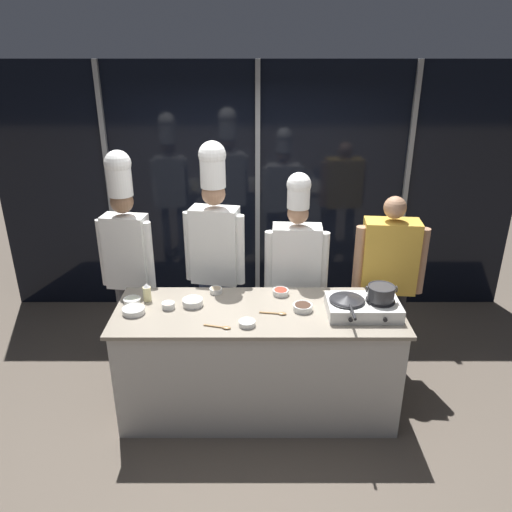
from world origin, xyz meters
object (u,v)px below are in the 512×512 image
(prep_bowl_bean_sprouts, at_px, (130,300))
(prep_bowl_chili_flakes, at_px, (278,292))
(stock_pot, at_px, (379,292))
(prep_bowl_onion, at_px, (245,323))
(frying_pan, at_px, (345,298))
(prep_bowl_mushrooms, at_px, (214,290))
(serving_spoon_solid, at_px, (276,313))
(serving_spoon_slotted, at_px, (220,327))
(chef_head, at_px, (124,244))
(squeeze_bottle_oil, at_px, (145,293))
(prep_bowl_soy_glaze, at_px, (301,307))
(prep_bowl_shrimp, at_px, (166,305))
(chef_sous, at_px, (213,240))
(prep_bowl_noodles, at_px, (131,310))
(person_guest, at_px, (386,269))
(portable_stove, at_px, (361,307))
(chef_line, at_px, (294,259))

(prep_bowl_bean_sprouts, distance_m, prep_bowl_chili_flakes, 1.20)
(stock_pot, xyz_separation_m, prep_bowl_onion, (-1.01, -0.18, -0.16))
(frying_pan, bearing_deg, prep_bowl_bean_sprouts, 173.83)
(prep_bowl_mushrooms, distance_m, serving_spoon_solid, 0.61)
(serving_spoon_slotted, bearing_deg, prep_bowl_onion, 10.67)
(chef_head, bearing_deg, squeeze_bottle_oil, 126.52)
(stock_pot, relative_size, prep_bowl_soy_glaze, 1.50)
(prep_bowl_soy_glaze, relative_size, serving_spoon_solid, 0.73)
(prep_bowl_shrimp, distance_m, chef_sous, 0.79)
(prep_bowl_shrimp, bearing_deg, serving_spoon_slotted, -33.94)
(stock_pot, relative_size, prep_bowl_mushrooms, 2.19)
(prep_bowl_mushrooms, relative_size, prep_bowl_soy_glaze, 0.68)
(prep_bowl_chili_flakes, relative_size, serving_spoon_slotted, 0.64)
(prep_bowl_onion, bearing_deg, squeeze_bottle_oil, 154.26)
(stock_pot, distance_m, prep_bowl_noodles, 1.88)
(prep_bowl_shrimp, xyz_separation_m, person_guest, (1.85, 0.58, 0.04))
(prep_bowl_onion, height_order, prep_bowl_chili_flakes, prep_bowl_chili_flakes)
(prep_bowl_mushrooms, distance_m, prep_bowl_soy_glaze, 0.75)
(chef_sous, bearing_deg, serving_spoon_slotted, 108.13)
(prep_bowl_noodles, height_order, prep_bowl_chili_flakes, same)
(prep_bowl_soy_glaze, distance_m, person_guest, 1.01)
(frying_pan, xyz_separation_m, stock_pot, (0.25, 0.01, 0.05))
(chef_sous, bearing_deg, prep_bowl_shrimp, 75.09)
(prep_bowl_onion, height_order, person_guest, person_guest)
(prep_bowl_chili_flakes, bearing_deg, serving_spoon_slotted, -130.49)
(prep_bowl_mushrooms, bearing_deg, prep_bowl_bean_sprouts, -165.61)
(serving_spoon_solid, relative_size, person_guest, 0.13)
(portable_stove, distance_m, chef_sous, 1.41)
(squeeze_bottle_oil, height_order, chef_line, chef_line)
(prep_bowl_shrimp, bearing_deg, prep_bowl_mushrooms, 36.83)
(serving_spoon_solid, distance_m, chef_line, 0.76)
(frying_pan, xyz_separation_m, prep_bowl_shrimp, (-1.37, 0.09, -0.10))
(squeeze_bottle_oil, bearing_deg, prep_bowl_onion, -25.74)
(prep_bowl_soy_glaze, xyz_separation_m, chef_sous, (-0.72, 0.69, 0.29))
(prep_bowl_bean_sprouts, relative_size, serving_spoon_solid, 0.65)
(squeeze_bottle_oil, distance_m, chef_line, 1.33)
(prep_bowl_soy_glaze, bearing_deg, chef_line, 90.31)
(chef_sous, bearing_deg, prep_bowl_onion, 119.02)
(prep_bowl_noodles, xyz_separation_m, chef_head, (-0.19, 0.70, 0.27))
(prep_bowl_soy_glaze, xyz_separation_m, chef_head, (-1.49, 0.65, 0.27))
(serving_spoon_slotted, bearing_deg, chef_head, 134.15)
(chef_sous, relative_size, chef_line, 1.14)
(squeeze_bottle_oil, xyz_separation_m, serving_spoon_solid, (1.04, -0.22, -0.07))
(prep_bowl_noodles, xyz_separation_m, person_guest, (2.10, 0.65, 0.04))
(stock_pot, height_order, prep_bowl_noodles, stock_pot)
(squeeze_bottle_oil, relative_size, prep_bowl_onion, 1.24)
(prep_bowl_mushrooms, bearing_deg, prep_bowl_shrimp, -143.17)
(prep_bowl_shrimp, bearing_deg, stock_pot, -2.84)
(chef_head, bearing_deg, prep_bowl_onion, 149.05)
(prep_bowl_shrimp, height_order, prep_bowl_bean_sprouts, prep_bowl_shrimp)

